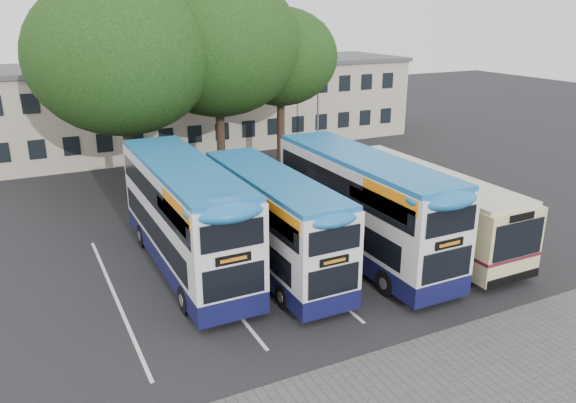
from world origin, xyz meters
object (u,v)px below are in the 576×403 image
at_px(tree_mid, 217,45).
at_px(bus_dd_left, 185,212).
at_px(lamp_post, 319,83).
at_px(tree_left, 120,56).
at_px(bus_dd_mid, 272,218).
at_px(tree_right, 281,57).
at_px(bus_single, 420,202).
at_px(bus_dd_right, 362,202).

bearing_deg(tree_mid, bus_dd_left, -116.54).
xyz_separation_m(lamp_post, tree_left, (-13.75, -3.76, 2.46)).
bearing_deg(tree_left, bus_dd_left, -89.56).
xyz_separation_m(tree_mid, bus_dd_mid, (-2.56, -12.68, -5.79)).
height_order(tree_right, bus_single, tree_right).
height_order(tree_left, tree_right, tree_left).
distance_m(lamp_post, bus_dd_right, 17.42).
bearing_deg(bus_single, lamp_post, 77.00).
bearing_deg(tree_mid, bus_single, -70.73).
xyz_separation_m(bus_dd_mid, bus_single, (7.09, -0.27, -0.34)).
height_order(tree_mid, bus_single, tree_mid).
bearing_deg(tree_left, bus_dd_right, -60.17).
bearing_deg(bus_dd_mid, tree_left, 104.95).
xyz_separation_m(tree_left, bus_single, (10.16, -11.80, -5.75)).
relative_size(tree_mid, bus_dd_left, 1.16).
bearing_deg(tree_right, bus_dd_left, -130.08).
xyz_separation_m(bus_dd_left, bus_dd_right, (6.82, -2.05, -0.02)).
bearing_deg(tree_mid, tree_left, -168.39).
height_order(tree_mid, tree_right, tree_mid).
bearing_deg(bus_single, bus_dd_left, 169.75).
bearing_deg(bus_dd_right, bus_single, 4.01).
distance_m(tree_right, bus_dd_left, 15.90).
bearing_deg(lamp_post, tree_mid, -162.26).
distance_m(tree_mid, tree_right, 4.34).
relative_size(tree_mid, bus_dd_right, 1.17).
xyz_separation_m(bus_dd_mid, bus_dd_right, (3.82, -0.50, 0.22)).
bearing_deg(bus_dd_left, tree_right, 49.92).
relative_size(tree_right, bus_dd_mid, 1.08).
bearing_deg(tree_right, bus_dd_right, -102.22).
distance_m(bus_dd_right, bus_single, 3.32).
xyz_separation_m(tree_right, bus_dd_left, (-9.78, -11.62, -4.68)).
height_order(lamp_post, bus_dd_left, lamp_post).
bearing_deg(tree_left, tree_right, 9.52).
height_order(tree_mid, bus_dd_mid, tree_mid).
relative_size(tree_mid, bus_single, 1.13).
bearing_deg(bus_single, bus_dd_mid, 177.83).
height_order(lamp_post, bus_dd_right, lamp_post).
bearing_deg(tree_mid, lamp_post, 17.74).
distance_m(tree_mid, bus_dd_mid, 14.18).
distance_m(tree_left, bus_single, 16.60).
distance_m(lamp_post, tree_mid, 8.99).
height_order(tree_left, bus_dd_mid, tree_left).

